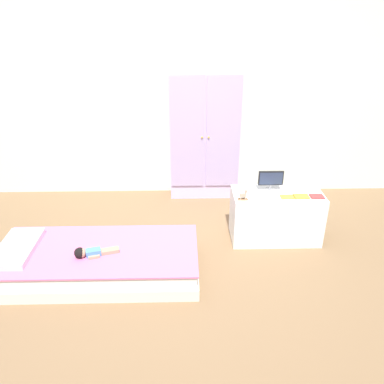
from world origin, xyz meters
The scene contains 12 objects.
ground_plane centered at (0.00, 0.00, -0.01)m, with size 10.00×10.00×0.02m, color brown.
back_wall centered at (0.00, 1.57, 1.35)m, with size 6.40×0.05×2.70m, color silver.
bed centered at (-0.71, -0.22, 0.13)m, with size 1.84×0.85×0.25m.
pillow centered at (-1.43, -0.22, 0.28)m, with size 0.32×0.61×0.06m, color silver.
doll centered at (-0.77, -0.32, 0.29)m, with size 0.39×0.17×0.10m.
wardrobe centered at (0.35, 1.41, 0.84)m, with size 0.86×0.27×1.67m.
tv_stand centered at (1.05, 0.34, 0.27)m, with size 0.92×0.44×0.53m, color white.
tv_monitor centered at (0.98, 0.42, 0.66)m, with size 0.26×0.10×0.21m.
rocking_horse_toy centered at (0.67, 0.21, 0.59)m, with size 0.10×0.04×0.12m.
book_yellow centered at (1.12, 0.25, 0.54)m, with size 0.13×0.09×0.01m, color gold.
book_orange centered at (1.26, 0.25, 0.54)m, with size 0.15×0.10×0.02m, color orange.
book_red centered at (1.42, 0.25, 0.54)m, with size 0.13×0.10×0.01m, color #CC3838.
Camera 1 is at (0.08, -3.19, 2.27)m, focal length 36.25 mm.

